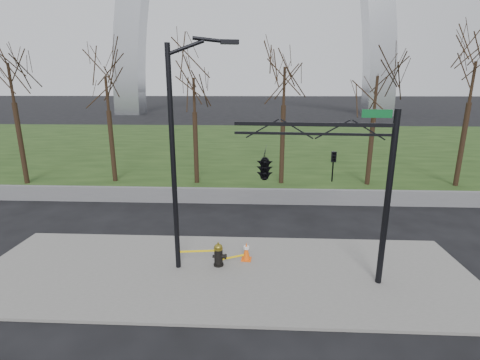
{
  "coord_description": "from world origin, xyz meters",
  "views": [
    {
      "loc": [
        1.14,
        -11.43,
        6.65
      ],
      "look_at": [
        0.51,
        2.0,
        3.03
      ],
      "focal_mm": 26.05,
      "sensor_mm": 36.0,
      "label": 1
    }
  ],
  "objects_px": {
    "traffic_cone": "(246,251)",
    "street_light": "(179,146)",
    "fire_hydrant": "(219,255)",
    "traffic_signal_mast": "(288,166)"
  },
  "relations": [
    {
      "from": "traffic_cone",
      "to": "street_light",
      "type": "relative_size",
      "value": 0.09
    },
    {
      "from": "fire_hydrant",
      "to": "traffic_cone",
      "type": "xyz_separation_m",
      "value": [
        1.02,
        0.49,
        -0.06
      ]
    },
    {
      "from": "fire_hydrant",
      "to": "traffic_signal_mast",
      "type": "xyz_separation_m",
      "value": [
        2.41,
        -0.67,
        3.62
      ]
    },
    {
      "from": "street_light",
      "to": "traffic_cone",
      "type": "bearing_deg",
      "value": 4.09
    },
    {
      "from": "street_light",
      "to": "fire_hydrant",
      "type": "bearing_deg",
      "value": -5.15
    },
    {
      "from": "street_light",
      "to": "traffic_signal_mast",
      "type": "bearing_deg",
      "value": -19.41
    },
    {
      "from": "traffic_cone",
      "to": "traffic_signal_mast",
      "type": "distance_m",
      "value": 4.1
    },
    {
      "from": "fire_hydrant",
      "to": "traffic_signal_mast",
      "type": "distance_m",
      "value": 4.4
    },
    {
      "from": "traffic_cone",
      "to": "traffic_signal_mast",
      "type": "bearing_deg",
      "value": -40.07
    },
    {
      "from": "fire_hydrant",
      "to": "traffic_signal_mast",
      "type": "relative_size",
      "value": 0.16
    }
  ]
}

